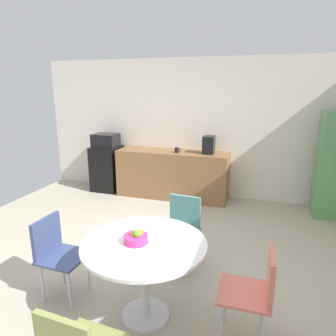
# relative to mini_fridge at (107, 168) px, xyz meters

# --- Properties ---
(ground_plane) EXTENTS (6.00, 6.00, 0.00)m
(ground_plane) POSITION_rel_mini_fridge_xyz_m (1.63, -2.65, -0.45)
(ground_plane) COLOR #B2A893
(wall_back) EXTENTS (6.00, 0.10, 2.60)m
(wall_back) POSITION_rel_mini_fridge_xyz_m (1.63, 0.35, 0.85)
(wall_back) COLOR silver
(wall_back) RESTS_ON ground_plane
(counter_block) EXTENTS (2.11, 0.60, 0.90)m
(counter_block) POSITION_rel_mini_fridge_xyz_m (1.41, 0.00, -0.00)
(counter_block) COLOR brown
(counter_block) RESTS_ON ground_plane
(mini_fridge) EXTENTS (0.54, 0.54, 0.91)m
(mini_fridge) POSITION_rel_mini_fridge_xyz_m (0.00, 0.00, 0.00)
(mini_fridge) COLOR black
(mini_fridge) RESTS_ON ground_plane
(microwave) EXTENTS (0.48, 0.38, 0.26)m
(microwave) POSITION_rel_mini_fridge_xyz_m (0.00, 0.00, 0.58)
(microwave) COLOR black
(microwave) RESTS_ON mini_fridge
(round_table) EXTENTS (1.10, 1.10, 0.76)m
(round_table) POSITION_rel_mini_fridge_xyz_m (2.09, -3.16, 0.17)
(round_table) COLOR silver
(round_table) RESTS_ON ground_plane
(chair_navy) EXTENTS (0.43, 0.43, 0.83)m
(chair_navy) POSITION_rel_mini_fridge_xyz_m (1.12, -3.13, 0.07)
(chair_navy) COLOR silver
(chair_navy) RESTS_ON ground_plane
(chair_coral) EXTENTS (0.43, 0.43, 0.83)m
(chair_coral) POSITION_rel_mini_fridge_xyz_m (3.06, -3.15, 0.07)
(chair_coral) COLOR silver
(chair_coral) RESTS_ON ground_plane
(chair_teal) EXTENTS (0.46, 0.46, 0.83)m
(chair_teal) POSITION_rel_mini_fridge_xyz_m (2.18, -2.20, 0.07)
(chair_teal) COLOR silver
(chair_teal) RESTS_ON ground_plane
(fruit_bowl) EXTENTS (0.21, 0.21, 0.13)m
(fruit_bowl) POSITION_rel_mini_fridge_xyz_m (2.03, -3.19, 0.36)
(fruit_bowl) COLOR #D8338C
(fruit_bowl) RESTS_ON round_table
(mug_white) EXTENTS (0.13, 0.08, 0.09)m
(mug_white) POSITION_rel_mini_fridge_xyz_m (1.52, -0.09, 0.49)
(mug_white) COLOR black
(mug_white) RESTS_ON counter_block
(coffee_maker) EXTENTS (0.20, 0.24, 0.32)m
(coffee_maker) POSITION_rel_mini_fridge_xyz_m (2.09, 0.00, 0.61)
(coffee_maker) COLOR black
(coffee_maker) RESTS_ON counter_block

